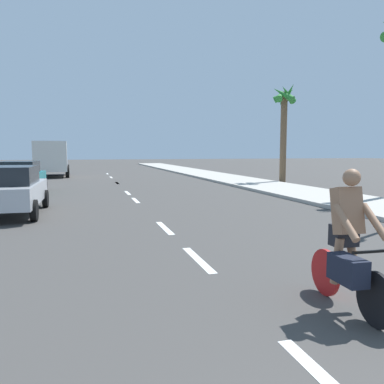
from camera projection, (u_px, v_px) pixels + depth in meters
ground_plane at (126, 192)px, 19.56m from camera, size 160.00×160.00×0.00m
sidewalk_strip at (256, 184)px, 23.62m from camera, size 3.60×80.00×0.14m
lane_stripe_2 at (198, 259)px, 7.33m from camera, size 0.16×1.80×0.01m
lane_stripe_3 at (165, 228)px, 10.34m from camera, size 0.16×1.80×0.01m
lane_stripe_4 at (136, 200)px, 16.16m from camera, size 0.16×1.80×0.01m
lane_stripe_5 at (128, 193)px, 19.06m from camera, size 0.16×1.80×0.01m
lane_stripe_6 at (117, 183)px, 24.98m from camera, size 0.16×1.80×0.01m
lane_stripe_7 at (117, 183)px, 24.99m from camera, size 0.16×1.80×0.01m
lane_stripe_8 at (111, 177)px, 30.43m from camera, size 0.16×1.80×0.01m
lane_stripe_9 at (107, 174)px, 35.21m from camera, size 0.16×1.80×0.01m
cyclist at (348, 247)px, 4.89m from camera, size 0.62×1.71×1.82m
parked_car_silver at (9, 189)px, 12.37m from camera, size 2.06×4.36×1.57m
parked_car_teal at (20, 176)px, 18.57m from camera, size 2.10×4.29×1.57m
delivery_truck at (51, 158)px, 31.24m from camera, size 2.84×6.32×2.80m
palm_tree_far at (284, 111)px, 24.55m from camera, size 1.79×1.94×6.32m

